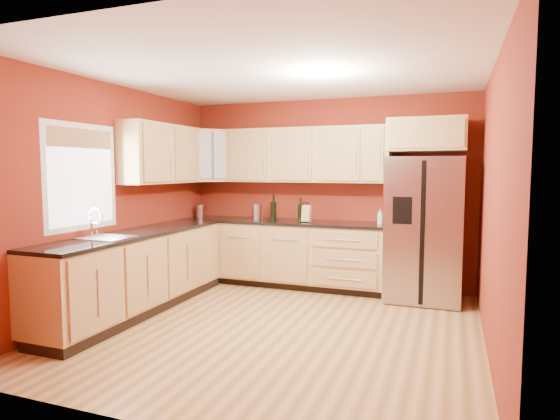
% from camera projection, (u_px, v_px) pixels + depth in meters
% --- Properties ---
extents(floor, '(4.00, 4.00, 0.00)m').
position_uv_depth(floor, '(275.00, 328.00, 4.81)').
color(floor, olive).
rests_on(floor, ground).
extents(ceiling, '(4.00, 4.00, 0.00)m').
position_uv_depth(ceiling, '(275.00, 70.00, 4.58)').
color(ceiling, white).
rests_on(ceiling, wall_back).
extents(wall_back, '(4.00, 0.04, 2.60)m').
position_uv_depth(wall_back, '(326.00, 193.00, 6.57)').
color(wall_back, maroon).
rests_on(wall_back, floor).
extents(wall_front, '(4.00, 0.04, 2.60)m').
position_uv_depth(wall_front, '(158.00, 224.00, 2.83)').
color(wall_front, maroon).
rests_on(wall_front, floor).
extents(wall_left, '(0.04, 4.00, 2.60)m').
position_uv_depth(wall_left, '(114.00, 198.00, 5.39)').
color(wall_left, maroon).
rests_on(wall_left, floor).
extents(wall_right, '(0.04, 4.00, 2.60)m').
position_uv_depth(wall_right, '(493.00, 208.00, 4.01)').
color(wall_right, maroon).
rests_on(wall_right, floor).
extents(base_cabinets_back, '(2.90, 0.60, 0.88)m').
position_uv_depth(base_cabinets_back, '(282.00, 254.00, 6.55)').
color(base_cabinets_back, tan).
rests_on(base_cabinets_back, floor).
extents(base_cabinets_left, '(0.60, 2.80, 0.88)m').
position_uv_depth(base_cabinets_left, '(137.00, 273.00, 5.36)').
color(base_cabinets_left, tan).
rests_on(base_cabinets_left, floor).
extents(countertop_back, '(2.90, 0.62, 0.04)m').
position_uv_depth(countertop_back, '(282.00, 222.00, 6.50)').
color(countertop_back, black).
rests_on(countertop_back, base_cabinets_back).
extents(countertop_left, '(0.62, 2.80, 0.04)m').
position_uv_depth(countertop_left, '(137.00, 234.00, 5.32)').
color(countertop_left, black).
rests_on(countertop_left, base_cabinets_left).
extents(upper_cabinets_back, '(2.30, 0.33, 0.75)m').
position_uv_depth(upper_cabinets_back, '(306.00, 155.00, 6.45)').
color(upper_cabinets_back, tan).
rests_on(upper_cabinets_back, wall_back).
extents(upper_cabinets_left, '(0.33, 1.35, 0.75)m').
position_uv_depth(upper_cabinets_left, '(161.00, 154.00, 5.96)').
color(upper_cabinets_left, tan).
rests_on(upper_cabinets_left, wall_left).
extents(corner_upper_cabinet, '(0.67, 0.67, 0.75)m').
position_uv_depth(corner_upper_cabinet, '(209.00, 156.00, 6.79)').
color(corner_upper_cabinet, tan).
rests_on(corner_upper_cabinet, wall_back).
extents(over_fridge_cabinet, '(0.92, 0.60, 0.40)m').
position_uv_depth(over_fridge_cabinet, '(427.00, 135.00, 5.75)').
color(over_fridge_cabinet, tan).
rests_on(over_fridge_cabinet, wall_back).
extents(refrigerator, '(0.90, 0.75, 1.78)m').
position_uv_depth(refrigerator, '(424.00, 229.00, 5.79)').
color(refrigerator, silver).
rests_on(refrigerator, floor).
extents(window, '(0.03, 0.90, 1.00)m').
position_uv_depth(window, '(82.00, 177.00, 4.89)').
color(window, white).
rests_on(window, wall_left).
extents(sink_faucet, '(0.50, 0.42, 0.30)m').
position_uv_depth(sink_faucet, '(106.00, 223.00, 4.84)').
color(sink_faucet, white).
rests_on(sink_faucet, countertop_left).
extents(canister_left, '(0.15, 0.15, 0.18)m').
position_uv_depth(canister_left, '(200.00, 211.00, 6.96)').
color(canister_left, silver).
rests_on(canister_left, countertop_back).
extents(canister_right, '(0.15, 0.15, 0.21)m').
position_uv_depth(canister_right, '(257.00, 212.00, 6.63)').
color(canister_right, silver).
rests_on(canister_right, countertop_back).
extents(wine_bottle_a, '(0.09, 0.09, 0.35)m').
position_uv_depth(wine_bottle_a, '(274.00, 207.00, 6.57)').
color(wine_bottle_a, black).
rests_on(wine_bottle_a, countertop_back).
extents(wine_bottle_b, '(0.07, 0.07, 0.32)m').
position_uv_depth(wine_bottle_b, '(301.00, 209.00, 6.40)').
color(wine_bottle_b, black).
rests_on(wine_bottle_b, countertop_back).
extents(knife_block, '(0.12, 0.11, 0.22)m').
position_uv_depth(knife_block, '(307.00, 214.00, 6.31)').
color(knife_block, tan).
rests_on(knife_block, countertop_back).
extents(soap_dispenser, '(0.07, 0.07, 0.19)m').
position_uv_depth(soap_dispenser, '(380.00, 217.00, 6.03)').
color(soap_dispenser, silver).
rests_on(soap_dispenser, countertop_back).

